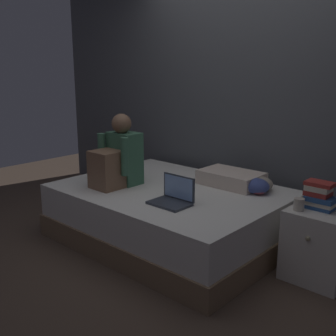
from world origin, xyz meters
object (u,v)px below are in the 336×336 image
object	(u,v)px
laptop	(173,197)
clothes_pile	(258,185)
book_stack	(320,196)
pillow	(231,178)
bed	(171,214)
mug	(299,204)
nightstand	(319,244)
person_sitting	(117,159)

from	to	relation	value
laptop	clothes_pile	distance (m)	0.80
laptop	book_stack	xyz separation A→B (m)	(0.97, 0.53, 0.09)
pillow	clothes_pile	bearing A→B (deg)	-4.26
bed	mug	distance (m)	1.22
nightstand	pillow	xyz separation A→B (m)	(-0.96, 0.23, 0.29)
laptop	clothes_pile	world-z (taller)	laptop
person_sitting	pillow	distance (m)	1.06
pillow	person_sitting	bearing A→B (deg)	-138.03
book_stack	mug	world-z (taller)	book_stack
nightstand	laptop	bearing A→B (deg)	-152.78
bed	book_stack	bearing A→B (deg)	10.39
clothes_pile	nightstand	bearing A→B (deg)	-17.80
clothes_pile	pillow	bearing A→B (deg)	175.74
clothes_pile	book_stack	bearing A→B (deg)	-17.49
laptop	pillow	bearing A→B (deg)	86.45
person_sitting	laptop	xyz separation A→B (m)	(0.73, -0.05, -0.20)
book_stack	mug	xyz separation A→B (m)	(-0.09, -0.14, -0.05)
book_stack	mug	bearing A→B (deg)	-124.33
bed	laptop	xyz separation A→B (m)	(0.30, -0.30, 0.30)
nightstand	mug	size ratio (longest dim) A/B	6.01
book_stack	bed	bearing A→B (deg)	-169.61
person_sitting	clothes_pile	xyz separation A→B (m)	(1.07, 0.68, -0.19)
clothes_pile	mug	bearing A→B (deg)	-32.01
nightstand	laptop	xyz separation A→B (m)	(-1.00, -0.52, 0.28)
laptop	clothes_pile	bearing A→B (deg)	64.88
nightstand	laptop	distance (m)	1.16
bed	pillow	bearing A→B (deg)	52.63
clothes_pile	person_sitting	bearing A→B (deg)	-147.73
book_stack	mug	size ratio (longest dim) A/B	2.47
bed	mug	world-z (taller)	mug
pillow	book_stack	xyz separation A→B (m)	(0.92, -0.22, 0.08)
person_sitting	laptop	distance (m)	0.76
person_sitting	pillow	world-z (taller)	person_sitting
person_sitting	book_stack	distance (m)	1.77
book_stack	laptop	bearing A→B (deg)	-151.16
pillow	mug	distance (m)	0.90
pillow	mug	size ratio (longest dim) A/B	6.22
nightstand	person_sitting	bearing A→B (deg)	-165.01
person_sitting	clothes_pile	size ratio (longest dim) A/B	2.24
bed	clothes_pile	bearing A→B (deg)	33.84
pillow	laptop	bearing A→B (deg)	-93.55
bed	pillow	xyz separation A→B (m)	(0.34, 0.45, 0.31)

